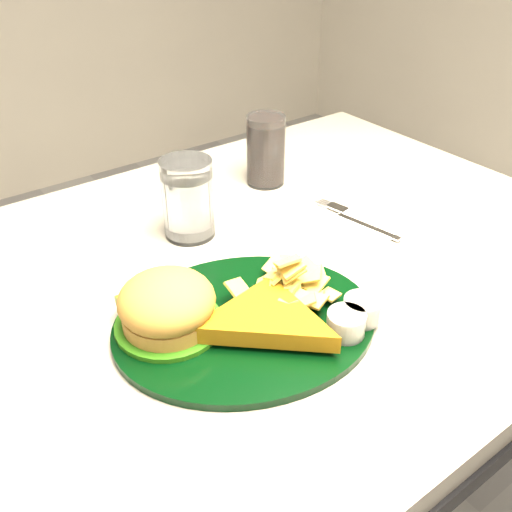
{
  "coord_description": "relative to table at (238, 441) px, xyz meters",
  "views": [
    {
      "loc": [
        -0.38,
        -0.56,
        1.22
      ],
      "look_at": [
        0.0,
        -0.05,
        0.8
      ],
      "focal_mm": 40.0,
      "sensor_mm": 36.0,
      "label": 1
    }
  ],
  "objects": [
    {
      "name": "table",
      "position": [
        0.0,
        0.0,
        0.0
      ],
      "size": [
        1.2,
        0.8,
        0.75
      ],
      "primitive_type": null,
      "color": "#A19B91",
      "rests_on": "ground"
    },
    {
      "name": "dinner_plate",
      "position": [
        -0.06,
        -0.11,
        0.41
      ],
      "size": [
        0.4,
        0.37,
        0.08
      ],
      "primitive_type": null,
      "rotation": [
        0.0,
        0.0,
        -0.3
      ],
      "color": "black",
      "rests_on": "table"
    },
    {
      "name": "water_glass",
      "position": [
        0.0,
        0.13,
        0.44
      ],
      "size": [
        0.09,
        0.09,
        0.13
      ],
      "primitive_type": "cylinder",
      "rotation": [
        0.0,
        0.0,
        -0.1
      ],
      "color": "white",
      "rests_on": "table"
    },
    {
      "name": "cola_glass",
      "position": [
        0.21,
        0.2,
        0.44
      ],
      "size": [
        0.08,
        0.08,
        0.13
      ],
      "primitive_type": "cylinder",
      "rotation": [
        0.0,
        0.0,
        0.24
      ],
      "color": "black",
      "rests_on": "table"
    },
    {
      "name": "fork_napkin",
      "position": [
        0.24,
        -0.02,
        0.38
      ],
      "size": [
        0.14,
        0.17,
        0.01
      ],
      "primitive_type": null,
      "rotation": [
        0.0,
        0.0,
        0.18
      ],
      "color": "silver",
      "rests_on": "table"
    }
  ]
}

